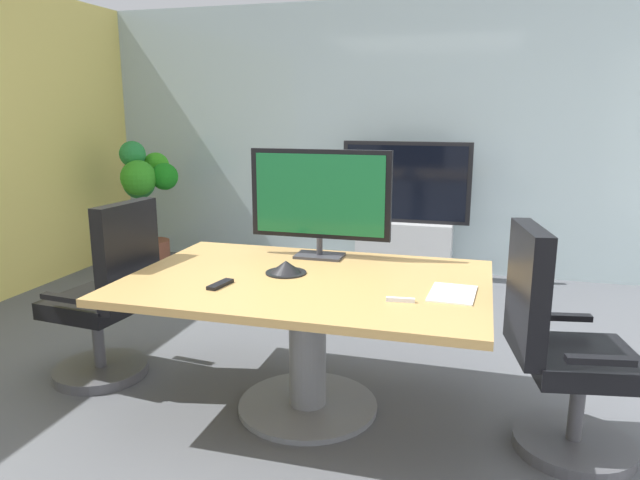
{
  "coord_description": "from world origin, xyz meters",
  "views": [
    {
      "loc": [
        0.87,
        -2.79,
        1.6
      ],
      "look_at": [
        0.01,
        0.25,
        0.89
      ],
      "focal_mm": 32.65,
      "sensor_mm": 36.0,
      "label": 1
    }
  ],
  "objects_px": {
    "tv_monitor": "(320,197)",
    "office_chair_left": "(108,306)",
    "wall_display_unit": "(405,233)",
    "conference_phone": "(286,268)",
    "potted_plant": "(146,192)",
    "conference_table": "(307,312)",
    "office_chair_right": "(560,361)",
    "remote_control": "(220,284)"
  },
  "relations": [
    {
      "from": "tv_monitor",
      "to": "office_chair_left",
      "type": "bearing_deg",
      "value": -160.57
    },
    {
      "from": "wall_display_unit",
      "to": "conference_phone",
      "type": "xyz_separation_m",
      "value": [
        -0.29,
        -2.64,
        0.33
      ]
    },
    {
      "from": "office_chair_left",
      "to": "potted_plant",
      "type": "distance_m",
      "value": 2.52
    },
    {
      "from": "conference_table",
      "to": "office_chair_left",
      "type": "height_order",
      "value": "office_chair_left"
    },
    {
      "from": "office_chair_right",
      "to": "conference_phone",
      "type": "relative_size",
      "value": 4.95
    },
    {
      "from": "office_chair_left",
      "to": "conference_phone",
      "type": "distance_m",
      "value": 1.16
    },
    {
      "from": "conference_table",
      "to": "office_chair_left",
      "type": "bearing_deg",
      "value": 178.47
    },
    {
      "from": "conference_phone",
      "to": "remote_control",
      "type": "bearing_deg",
      "value": -128.06
    },
    {
      "from": "office_chair_right",
      "to": "potted_plant",
      "type": "relative_size",
      "value": 0.84
    },
    {
      "from": "wall_display_unit",
      "to": "remote_control",
      "type": "relative_size",
      "value": 7.71
    },
    {
      "from": "potted_plant",
      "to": "remote_control",
      "type": "bearing_deg",
      "value": -51.66
    },
    {
      "from": "wall_display_unit",
      "to": "potted_plant",
      "type": "height_order",
      "value": "wall_display_unit"
    },
    {
      "from": "wall_display_unit",
      "to": "office_chair_left",
      "type": "bearing_deg",
      "value": -117.8
    },
    {
      "from": "office_chair_right",
      "to": "tv_monitor",
      "type": "height_order",
      "value": "tv_monitor"
    },
    {
      "from": "tv_monitor",
      "to": "wall_display_unit",
      "type": "xyz_separation_m",
      "value": [
        0.21,
        2.24,
        -0.66
      ]
    },
    {
      "from": "office_chair_left",
      "to": "potted_plant",
      "type": "bearing_deg",
      "value": -147.61
    },
    {
      "from": "office_chair_right",
      "to": "conference_phone",
      "type": "bearing_deg",
      "value": 75.57
    },
    {
      "from": "office_chair_left",
      "to": "remote_control",
      "type": "xyz_separation_m",
      "value": [
        0.87,
        -0.28,
        0.29
      ]
    },
    {
      "from": "office_chair_right",
      "to": "wall_display_unit",
      "type": "relative_size",
      "value": 0.83
    },
    {
      "from": "remote_control",
      "to": "office_chair_right",
      "type": "bearing_deg",
      "value": 16.44
    },
    {
      "from": "tv_monitor",
      "to": "potted_plant",
      "type": "relative_size",
      "value": 0.65
    },
    {
      "from": "tv_monitor",
      "to": "remote_control",
      "type": "distance_m",
      "value": 0.85
    },
    {
      "from": "tv_monitor",
      "to": "potted_plant",
      "type": "height_order",
      "value": "tv_monitor"
    },
    {
      "from": "conference_phone",
      "to": "office_chair_left",
      "type": "bearing_deg",
      "value": -178.81
    },
    {
      "from": "remote_control",
      "to": "potted_plant",
      "type": "bearing_deg",
      "value": 137.94
    },
    {
      "from": "office_chair_right",
      "to": "potted_plant",
      "type": "height_order",
      "value": "potted_plant"
    },
    {
      "from": "wall_display_unit",
      "to": "remote_control",
      "type": "xyz_separation_m",
      "value": [
        -0.53,
        -2.95,
        0.31
      ]
    },
    {
      "from": "office_chair_right",
      "to": "conference_phone",
      "type": "xyz_separation_m",
      "value": [
        -1.39,
        0.11,
        0.32
      ]
    },
    {
      "from": "wall_display_unit",
      "to": "potted_plant",
      "type": "xyz_separation_m",
      "value": [
        -2.52,
        -0.43,
        0.35
      ]
    },
    {
      "from": "wall_display_unit",
      "to": "tv_monitor",
      "type": "bearing_deg",
      "value": -95.43
    },
    {
      "from": "office_chair_right",
      "to": "potted_plant",
      "type": "xyz_separation_m",
      "value": [
        -3.61,
        2.32,
        0.34
      ]
    },
    {
      "from": "conference_table",
      "to": "conference_phone",
      "type": "relative_size",
      "value": 8.46
    },
    {
      "from": "potted_plant",
      "to": "conference_phone",
      "type": "height_order",
      "value": "potted_plant"
    },
    {
      "from": "conference_table",
      "to": "wall_display_unit",
      "type": "height_order",
      "value": "wall_display_unit"
    },
    {
      "from": "office_chair_left",
      "to": "remote_control",
      "type": "height_order",
      "value": "office_chair_left"
    },
    {
      "from": "tv_monitor",
      "to": "conference_phone",
      "type": "xyz_separation_m",
      "value": [
        -0.08,
        -0.4,
        -0.33
      ]
    },
    {
      "from": "office_chair_left",
      "to": "office_chair_right",
      "type": "height_order",
      "value": "same"
    },
    {
      "from": "tv_monitor",
      "to": "potted_plant",
      "type": "bearing_deg",
      "value": 141.86
    },
    {
      "from": "conference_table",
      "to": "tv_monitor",
      "type": "xyz_separation_m",
      "value": [
        -0.06,
        0.45,
        0.54
      ]
    },
    {
      "from": "conference_table",
      "to": "remote_control",
      "type": "relative_size",
      "value": 10.95
    },
    {
      "from": "office_chair_left",
      "to": "remote_control",
      "type": "distance_m",
      "value": 0.97
    },
    {
      "from": "conference_table",
      "to": "potted_plant",
      "type": "relative_size",
      "value": 1.43
    }
  ]
}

